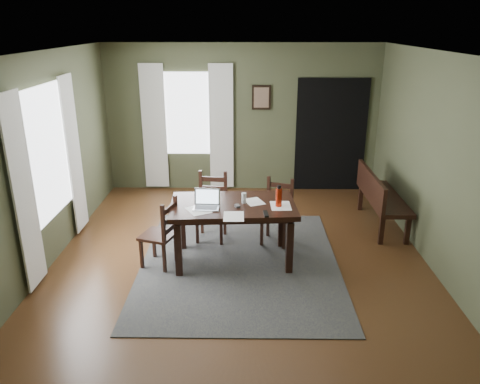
{
  "coord_description": "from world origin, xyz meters",
  "views": [
    {
      "loc": [
        0.08,
        -5.55,
        3.03
      ],
      "look_at": [
        0.0,
        0.3,
        0.9
      ],
      "focal_mm": 35.0,
      "sensor_mm": 36.0,
      "label": 1
    }
  ],
  "objects_px": {
    "dining_table": "(233,211)",
    "bench": "(379,195)",
    "chair_back_left": "(212,207)",
    "water_bottle": "(279,197)",
    "chair_back_right": "(277,212)",
    "chair_end": "(161,234)",
    "laptop": "(207,203)"
  },
  "relations": [
    {
      "from": "dining_table",
      "to": "water_bottle",
      "type": "height_order",
      "value": "water_bottle"
    },
    {
      "from": "chair_end",
      "to": "water_bottle",
      "type": "relative_size",
      "value": 3.33
    },
    {
      "from": "laptop",
      "to": "chair_end",
      "type": "bearing_deg",
      "value": -172.61
    },
    {
      "from": "chair_end",
      "to": "chair_back_right",
      "type": "xyz_separation_m",
      "value": [
        1.54,
        0.75,
        0.0
      ]
    },
    {
      "from": "chair_end",
      "to": "laptop",
      "type": "height_order",
      "value": "laptop"
    },
    {
      "from": "chair_back_right",
      "to": "laptop",
      "type": "xyz_separation_m",
      "value": [
        -0.95,
        -0.7,
        0.42
      ]
    },
    {
      "from": "dining_table",
      "to": "water_bottle",
      "type": "bearing_deg",
      "value": -11.58
    },
    {
      "from": "chair_back_right",
      "to": "laptop",
      "type": "bearing_deg",
      "value": -125.28
    },
    {
      "from": "dining_table",
      "to": "laptop",
      "type": "xyz_separation_m",
      "value": [
        -0.33,
        -0.12,
        0.16
      ]
    },
    {
      "from": "dining_table",
      "to": "bench",
      "type": "bearing_deg",
      "value": 24.16
    },
    {
      "from": "chair_back_left",
      "to": "chair_back_right",
      "type": "distance_m",
      "value": 0.96
    },
    {
      "from": "laptop",
      "to": "water_bottle",
      "type": "bearing_deg",
      "value": 5.19
    },
    {
      "from": "bench",
      "to": "dining_table",
      "type": "bearing_deg",
      "value": 117.87
    },
    {
      "from": "chair_back_left",
      "to": "chair_end",
      "type": "bearing_deg",
      "value": -118.36
    },
    {
      "from": "chair_back_left",
      "to": "laptop",
      "type": "distance_m",
      "value": 0.9
    },
    {
      "from": "chair_end",
      "to": "water_bottle",
      "type": "height_order",
      "value": "water_bottle"
    },
    {
      "from": "chair_back_left",
      "to": "bench",
      "type": "distance_m",
      "value": 2.61
    },
    {
      "from": "chair_back_right",
      "to": "water_bottle",
      "type": "distance_m",
      "value": 0.82
    },
    {
      "from": "chair_back_left",
      "to": "laptop",
      "type": "height_order",
      "value": "laptop"
    },
    {
      "from": "chair_back_left",
      "to": "water_bottle",
      "type": "distance_m",
      "value": 1.28
    },
    {
      "from": "chair_back_left",
      "to": "chair_back_right",
      "type": "relative_size",
      "value": 1.06
    },
    {
      "from": "dining_table",
      "to": "chair_back_right",
      "type": "bearing_deg",
      "value": 39.58
    },
    {
      "from": "dining_table",
      "to": "chair_back_left",
      "type": "bearing_deg",
      "value": 111.92
    },
    {
      "from": "laptop",
      "to": "water_bottle",
      "type": "distance_m",
      "value": 0.92
    },
    {
      "from": "chair_back_left",
      "to": "chair_back_right",
      "type": "height_order",
      "value": "chair_back_left"
    },
    {
      "from": "chair_back_left",
      "to": "bench",
      "type": "relative_size",
      "value": 0.64
    },
    {
      "from": "dining_table",
      "to": "chair_back_left",
      "type": "xyz_separation_m",
      "value": [
        -0.33,
        0.69,
        -0.23
      ]
    },
    {
      "from": "bench",
      "to": "water_bottle",
      "type": "xyz_separation_m",
      "value": [
        -1.65,
        -1.26,
        0.43
      ]
    },
    {
      "from": "dining_table",
      "to": "chair_back_right",
      "type": "height_order",
      "value": "chair_back_right"
    },
    {
      "from": "water_bottle",
      "to": "chair_back_right",
      "type": "bearing_deg",
      "value": 87.04
    },
    {
      "from": "dining_table",
      "to": "bench",
      "type": "height_order",
      "value": "bench"
    },
    {
      "from": "chair_back_right",
      "to": "dining_table",
      "type": "bearing_deg",
      "value": -118.43
    }
  ]
}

